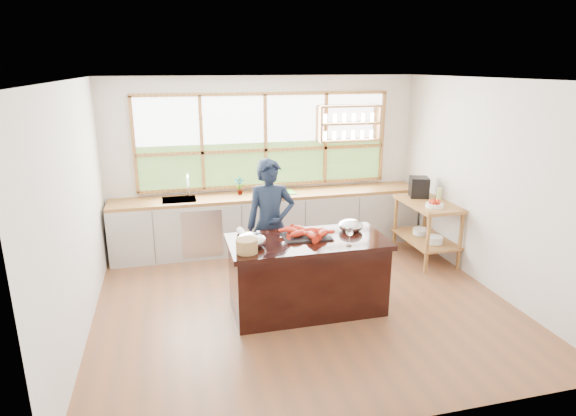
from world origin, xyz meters
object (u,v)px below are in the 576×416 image
object	(u,v)px
island	(307,275)
cook	(271,225)
espresso_machine	(419,187)
wicker_basket	(247,246)

from	to	relation	value
island	cook	xyz separation A→B (m)	(-0.29, 0.72, 0.41)
espresso_machine	wicker_basket	world-z (taller)	espresso_machine
island	wicker_basket	distance (m)	0.95
cook	wicker_basket	world-z (taller)	cook
espresso_machine	wicker_basket	distance (m)	3.37
cook	espresso_machine	size ratio (longest dim) A/B	5.63
island	espresso_machine	world-z (taller)	espresso_machine
cook	espresso_machine	distance (m)	2.58
island	espresso_machine	size ratio (longest dim) A/B	6.01
wicker_basket	island	bearing A→B (deg)	17.07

